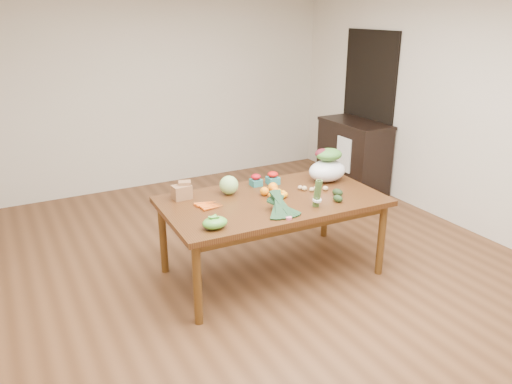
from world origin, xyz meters
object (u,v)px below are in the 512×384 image
paper_bag (182,191)px  kale_bunch (283,206)px  salad_bag (327,167)px  dining_table (272,236)px  cabinet (353,155)px  cabbage (229,185)px  mandarin_cluster (279,193)px  asparagus_bundle (317,193)px

paper_bag → kale_bunch: 0.96m
kale_bunch → salad_bag: (0.83, 0.53, 0.07)m
dining_table → paper_bag: size_ratio=9.03×
dining_table → cabinet: cabinet is taller
dining_table → kale_bunch: bearing=-104.9°
dining_table → cabbage: 0.62m
dining_table → salad_bag: (0.72, 0.16, 0.52)m
dining_table → mandarin_cluster: mandarin_cluster is taller
paper_bag → dining_table: bearing=-28.1°
asparagus_bundle → salad_bag: salad_bag is taller
asparagus_bundle → salad_bag: (0.48, 0.52, 0.02)m
dining_table → mandarin_cluster: size_ratio=10.89×
salad_bag → paper_bag: bearing=171.3°
dining_table → mandarin_cluster: bearing=-5.3°
cabinet → mandarin_cluster: size_ratio=5.67×
cabbage → salad_bag: salad_bag is taller
paper_bag → salad_bag: bearing=-8.7°
dining_table → mandarin_cluster: 0.42m
cabinet → kale_bunch: 2.98m
cabinet → mandarin_cluster: 2.62m
mandarin_cluster → salad_bag: bearing=14.8°
kale_bunch → asparagus_bundle: (0.35, 0.01, 0.05)m
cabinet → paper_bag: 3.12m
salad_bag → dining_table: bearing=-167.2°
mandarin_cluster → kale_bunch: 0.40m
paper_bag → cabbage: cabbage is taller
paper_bag → kale_bunch: (0.60, -0.75, 0.00)m
dining_table → cabinet: size_ratio=1.92×
cabbage → paper_bag: bearing=168.1°
dining_table → salad_bag: size_ratio=5.10×
mandarin_cluster → paper_bag: bearing=153.5°
mandarin_cluster → asparagus_bundle: size_ratio=0.72×
asparagus_bundle → kale_bunch: bearing=-176.1°
salad_bag → mandarin_cluster: bearing=-165.2°
asparagus_bundle → salad_bag: size_ratio=0.65×
cabinet → salad_bag: bearing=-136.8°
cabbage → kale_bunch: bearing=-75.0°
cabinet → cabbage: 2.77m
mandarin_cluster → cabinet: bearing=36.1°
cabbage → asparagus_bundle: asparagus_bundle is taller
paper_bag → cabbage: size_ratio=1.25×
mandarin_cluster → kale_bunch: bearing=-116.6°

